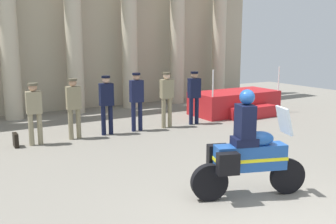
# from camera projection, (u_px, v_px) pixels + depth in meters

# --- Properties ---
(colonnade_backdrop) EXTENTS (17.14, 1.45, 6.22)m
(colonnade_backdrop) POSITION_uv_depth(u_px,v_px,m) (69.00, 20.00, 14.16)
(colonnade_backdrop) COLOR #B6AB91
(colonnade_backdrop) RESTS_ON ground_plane
(reviewing_stand) EXTENTS (3.20, 2.01, 1.72)m
(reviewing_stand) POSITION_uv_depth(u_px,v_px,m) (236.00, 103.00, 14.08)
(reviewing_stand) COLOR #B21E23
(reviewing_stand) RESTS_ON ground_plane
(officer_in_row_0) EXTENTS (0.40, 0.25, 1.62)m
(officer_in_row_0) POSITION_uv_depth(u_px,v_px,m) (34.00, 109.00, 9.85)
(officer_in_row_0) COLOR gray
(officer_in_row_0) RESTS_ON ground_plane
(officer_in_row_1) EXTENTS (0.40, 0.25, 1.67)m
(officer_in_row_1) POSITION_uv_depth(u_px,v_px,m) (74.00, 104.00, 10.45)
(officer_in_row_1) COLOR #847A5B
(officer_in_row_1) RESTS_ON ground_plane
(officer_in_row_2) EXTENTS (0.40, 0.25, 1.70)m
(officer_in_row_2) POSITION_uv_depth(u_px,v_px,m) (107.00, 100.00, 10.91)
(officer_in_row_2) COLOR black
(officer_in_row_2) RESTS_ON ground_plane
(officer_in_row_3) EXTENTS (0.40, 0.25, 1.73)m
(officer_in_row_3) POSITION_uv_depth(u_px,v_px,m) (137.00, 97.00, 11.36)
(officer_in_row_3) COLOR #141938
(officer_in_row_3) RESTS_ON ground_plane
(officer_in_row_4) EXTENTS (0.40, 0.25, 1.71)m
(officer_in_row_4) POSITION_uv_depth(u_px,v_px,m) (167.00, 95.00, 11.80)
(officer_in_row_4) COLOR #847A5B
(officer_in_row_4) RESTS_ON ground_plane
(officer_in_row_5) EXTENTS (0.40, 0.25, 1.69)m
(officer_in_row_5) POSITION_uv_depth(u_px,v_px,m) (194.00, 93.00, 12.27)
(officer_in_row_5) COLOR black
(officer_in_row_5) RESTS_ON ground_plane
(motorcycle_with_rider) EXTENTS (2.01, 0.97, 1.90)m
(motorcycle_with_rider) POSITION_uv_depth(u_px,v_px,m) (246.00, 153.00, 6.60)
(motorcycle_with_rider) COLOR black
(motorcycle_with_rider) RESTS_ON ground_plane
(briefcase_on_ground) EXTENTS (0.10, 0.32, 0.36)m
(briefcase_on_ground) POSITION_uv_depth(u_px,v_px,m) (16.00, 140.00, 9.80)
(briefcase_on_ground) COLOR black
(briefcase_on_ground) RESTS_ON ground_plane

